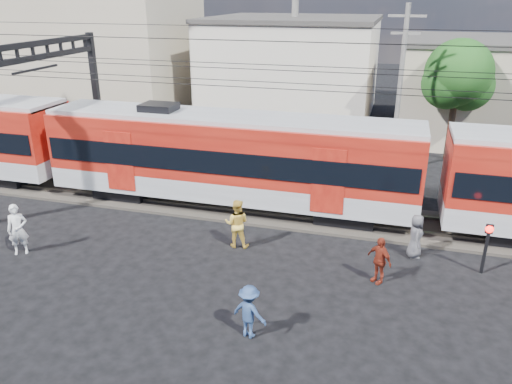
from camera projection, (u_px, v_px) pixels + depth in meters
ground at (170, 311)px, 15.05m from camera, size 120.00×120.00×0.00m
track_bed at (247, 207)px, 22.17m from camera, size 70.00×3.40×0.12m
rail_near at (242, 211)px, 21.46m from camera, size 70.00×0.12×0.12m
rail_far at (252, 199)px, 22.80m from camera, size 70.00×0.12×0.12m
commuter_train at (234, 156)px, 21.45m from camera, size 50.30×3.08×4.17m
catenary at (63, 83)px, 22.49m from camera, size 70.00×9.30×7.52m
building_west at (99, 51)px, 39.08m from camera, size 14.28×10.20×9.30m
building_midwest at (294, 67)px, 38.31m from camera, size 12.24×12.24×7.30m
utility_pole_mid at (400, 86)px, 25.24m from camera, size 1.80×0.24×8.50m
tree_near at (462, 77)px, 27.14m from camera, size 3.82×3.64×6.72m
pedestrian_a at (18, 229)px, 18.05m from camera, size 0.84×0.77×1.92m
pedestrian_b at (237, 223)px, 18.56m from camera, size 1.00×0.82×1.88m
pedestrian_c at (249, 312)px, 13.68m from camera, size 1.15×0.85×1.59m
pedestrian_d at (379, 260)px, 16.28m from camera, size 0.99×0.91×1.63m
pedestrian_e at (416, 236)px, 17.86m from camera, size 0.57×0.83×1.64m
crossing_signal at (487, 240)px, 16.62m from camera, size 0.27×0.27×1.84m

